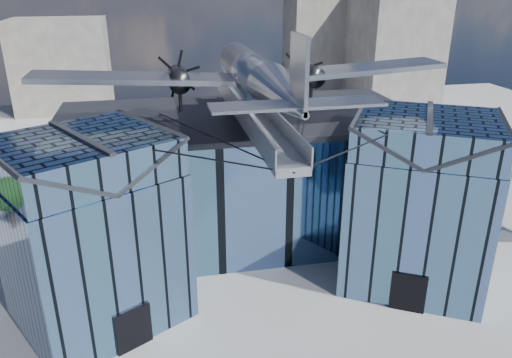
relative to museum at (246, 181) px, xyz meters
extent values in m
plane|color=#929397|center=(0.00, -5.82, -5.54)|extent=(120.00, 120.00, 0.00)
cube|color=#4A6F97|center=(0.00, 3.18, -0.79)|extent=(28.00, 14.00, 9.50)
cube|color=#27292F|center=(0.00, 3.18, 4.16)|extent=(28.00, 14.00, 0.40)
cube|color=#4A6F97|center=(-10.50, -6.82, -0.79)|extent=(11.79, 11.43, 9.50)
cube|color=#4A6F97|center=(-10.50, -6.82, 5.06)|extent=(11.56, 11.20, 2.20)
cube|color=#27292F|center=(-12.45, -7.94, 5.06)|extent=(7.98, 9.23, 2.40)
cube|color=#27292F|center=(-8.55, -5.69, 5.06)|extent=(7.98, 9.23, 2.40)
cube|color=#27292F|center=(-10.50, -6.82, 6.21)|extent=(4.30, 7.10, 0.18)
cube|color=black|center=(-8.48, -10.33, -4.24)|extent=(2.03, 1.32, 2.60)
cube|color=black|center=(-6.60, -4.57, -0.79)|extent=(0.34, 0.34, 9.50)
cube|color=#4A6F97|center=(10.50, -6.82, -0.79)|extent=(11.79, 11.43, 9.50)
cube|color=#4A6F97|center=(10.50, -6.82, 5.06)|extent=(11.56, 11.20, 2.20)
cube|color=#27292F|center=(8.55, -5.69, 5.06)|extent=(7.98, 9.23, 2.40)
cube|color=#27292F|center=(12.45, -7.94, 5.06)|extent=(7.98, 9.23, 2.40)
cube|color=#27292F|center=(10.50, -6.82, 6.21)|extent=(4.30, 7.10, 0.18)
cube|color=black|center=(8.48, -10.33, -4.24)|extent=(2.03, 1.32, 2.60)
cube|color=black|center=(6.60, -4.57, -0.79)|extent=(0.34, 0.34, 9.50)
cube|color=#91969E|center=(0.00, -2.32, 5.56)|extent=(1.80, 21.00, 0.50)
cube|color=#91969E|center=(-0.90, -2.32, 6.21)|extent=(0.08, 21.00, 1.10)
cube|color=#91969E|center=(0.90, -2.32, 6.21)|extent=(0.08, 21.00, 1.10)
cylinder|color=#91969E|center=(0.00, 7.18, 4.89)|extent=(0.44, 0.44, 1.35)
cylinder|color=#91969E|center=(0.00, 1.18, 4.89)|extent=(0.44, 0.44, 1.35)
cylinder|color=#91969E|center=(0.00, -2.82, 4.89)|extent=(0.44, 0.44, 1.35)
cylinder|color=#91969E|center=(0.00, -1.82, 6.51)|extent=(0.70, 0.70, 1.40)
cylinder|color=black|center=(-5.25, -9.82, 5.86)|extent=(10.55, 6.08, 0.69)
cylinder|color=black|center=(5.25, -9.82, 5.86)|extent=(10.55, 6.08, 0.69)
cylinder|color=black|center=(-3.00, -4.32, 5.01)|extent=(6.09, 17.04, 1.19)
cylinder|color=black|center=(3.00, -4.32, 5.01)|extent=(6.09, 17.04, 1.19)
cylinder|color=#A0A5AC|center=(0.00, -1.82, 8.46)|extent=(2.50, 11.00, 2.50)
sphere|color=#A0A5AC|center=(0.00, 3.68, 8.46)|extent=(2.50, 2.50, 2.50)
cube|color=black|center=(0.00, 2.68, 9.15)|extent=(1.60, 1.40, 0.50)
cone|color=#A0A5AC|center=(0.00, -10.82, 8.76)|extent=(2.50, 7.00, 2.50)
cube|color=#A0A5AC|center=(0.00, -13.12, 10.36)|extent=(0.18, 2.40, 3.40)
cube|color=#A0A5AC|center=(0.00, -13.02, 8.96)|extent=(8.00, 1.80, 0.14)
cube|color=#A0A5AC|center=(-7.00, -0.82, 8.16)|extent=(14.00, 3.20, 1.08)
cylinder|color=black|center=(-4.60, -0.22, 7.91)|extent=(1.44, 3.20, 1.44)
cone|color=black|center=(-4.60, 1.58, 7.91)|extent=(0.70, 0.70, 0.70)
cube|color=black|center=(-4.60, 1.73, 7.91)|extent=(1.05, 0.06, 3.33)
cube|color=black|center=(-4.60, 1.73, 7.91)|extent=(2.53, 0.06, 2.53)
cube|color=black|center=(-4.60, 1.73, 7.91)|extent=(3.33, 0.06, 1.05)
cylinder|color=black|center=(-4.60, -0.82, 6.69)|extent=(0.24, 0.24, 1.75)
cube|color=#A0A5AC|center=(7.00, -0.82, 8.16)|extent=(14.00, 3.20, 1.08)
cylinder|color=black|center=(4.60, -0.22, 7.91)|extent=(1.44, 3.20, 1.44)
cone|color=black|center=(4.60, 1.58, 7.91)|extent=(0.70, 0.70, 0.70)
cube|color=black|center=(4.60, 1.73, 7.91)|extent=(1.05, 0.06, 3.33)
cube|color=black|center=(4.60, 1.73, 7.91)|extent=(2.53, 0.06, 2.53)
cube|color=black|center=(4.60, 1.73, 7.91)|extent=(3.33, 0.06, 1.05)
cylinder|color=black|center=(4.60, -0.82, 6.69)|extent=(0.24, 0.24, 1.75)
cube|color=gray|center=(32.00, 42.18, 3.46)|extent=(12.00, 14.00, 18.00)
cube|color=gray|center=(-20.00, 49.18, 1.46)|extent=(14.00, 10.00, 14.00)
cube|color=gray|center=(22.00, 52.18, 7.46)|extent=(9.00, 9.00, 26.00)
camera|label=1|loc=(-6.34, -34.31, 14.31)|focal=35.00mm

